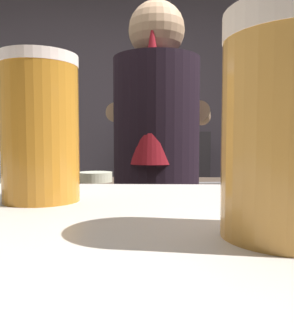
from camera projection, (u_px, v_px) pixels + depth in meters
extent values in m
cube|color=#4B424D|center=(133.00, 118.00, 3.44)|extent=(5.20, 0.10, 2.70)
cube|color=#4E3E32|center=(176.00, 265.00, 1.89)|extent=(2.10, 0.60, 0.90)
cube|color=#363136|center=(163.00, 198.00, 3.20)|extent=(0.80, 0.36, 1.20)
cube|color=#352D2F|center=(156.00, 306.00, 1.45)|extent=(0.28, 0.20, 0.87)
cylinder|color=black|center=(156.00, 131.00, 1.40)|extent=(0.34, 0.34, 0.56)
sphere|color=tan|center=(157.00, 30.00, 1.37)|extent=(0.22, 0.22, 0.22)
cone|color=maroon|center=(152.00, 94.00, 1.29)|extent=(0.18, 0.18, 0.52)
cylinder|color=tan|center=(125.00, 115.00, 1.58)|extent=(0.13, 0.33, 0.08)
cylinder|color=tan|center=(201.00, 114.00, 1.52)|extent=(0.13, 0.33, 0.08)
cube|color=olive|center=(281.00, 164.00, 1.80)|extent=(0.10, 0.08, 0.20)
cylinder|color=black|center=(276.00, 137.00, 1.79)|extent=(0.02, 0.02, 0.08)
cylinder|color=black|center=(281.00, 138.00, 1.79)|extent=(0.02, 0.02, 0.07)
cylinder|color=black|center=(287.00, 138.00, 1.79)|extent=(0.02, 0.02, 0.07)
cylinder|color=beige|center=(95.00, 177.00, 1.90)|extent=(0.19, 0.19, 0.05)
cube|color=silver|center=(211.00, 183.00, 1.80)|extent=(0.24, 0.06, 0.01)
cylinder|color=#C57D25|center=(40.00, 135.00, 0.33)|extent=(0.07, 0.07, 0.13)
cylinder|color=white|center=(39.00, 61.00, 0.33)|extent=(0.07, 0.07, 0.01)
cylinder|color=gold|center=(293.00, 141.00, 0.20)|extent=(0.08, 0.08, 0.11)
cylinder|color=red|center=(178.00, 124.00, 3.11)|extent=(0.07, 0.07, 0.14)
cylinder|color=red|center=(178.00, 113.00, 3.10)|extent=(0.03, 0.03, 0.05)
cylinder|color=white|center=(178.00, 109.00, 3.10)|extent=(0.04, 0.04, 0.01)
cylinder|color=#315E9C|center=(140.00, 126.00, 3.26)|extent=(0.08, 0.08, 0.13)
cylinder|color=#315E9C|center=(140.00, 117.00, 3.25)|extent=(0.03, 0.03, 0.05)
cylinder|color=silver|center=(140.00, 113.00, 3.25)|extent=(0.04, 0.04, 0.01)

